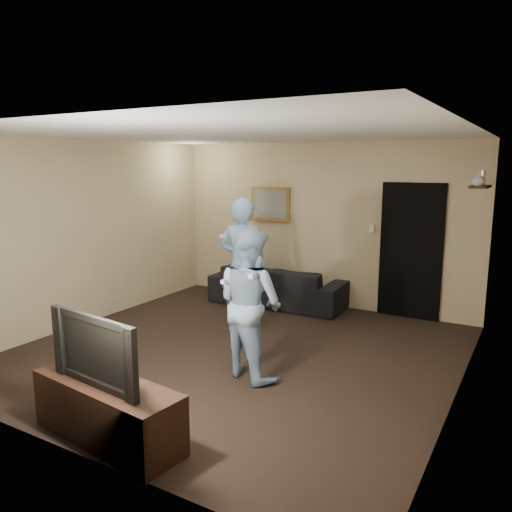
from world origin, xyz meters
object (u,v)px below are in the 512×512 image
Objects in this scene: sofa at (278,285)px; wii_player_left at (243,265)px; television at (104,348)px; tv_console at (108,411)px; wii_player_right at (250,303)px.

wii_player_left is at bearing 94.86° from sofa.
wii_player_left reaches higher than television.
television is (0.00, 0.00, 0.55)m from tv_console.
television is 0.56× the size of wii_player_left.
wii_player_right is at bearing 84.64° from television.
tv_console is 3.05m from wii_player_left.
wii_player_left is at bearing 106.13° from tv_console.
television is 0.63× the size of wii_player_right.
wii_player_left reaches higher than tv_console.
television is 1.74m from wii_player_right.
sofa is at bearing 105.37° from tv_console.
wii_player_right is at bearing 109.20° from sofa.
tv_console is at bearing 0.00° from television.
wii_player_left is at bearing 106.13° from television.
sofa is 1.35× the size of wii_player_right.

